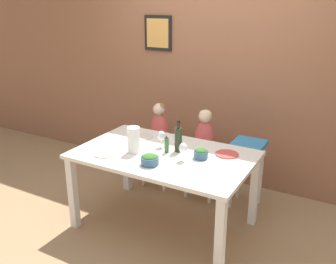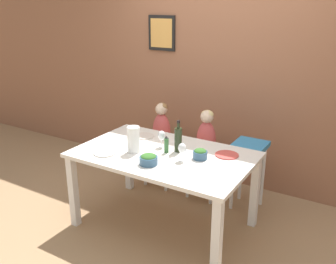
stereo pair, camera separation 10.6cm
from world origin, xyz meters
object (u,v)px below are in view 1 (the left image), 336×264
at_px(salad_bowl_small, 201,153).
at_px(dinner_plate_back_left, 142,136).
at_px(dinner_plate_back_right, 227,154).
at_px(salad_bowl_large, 150,159).
at_px(chair_far_center, 203,164).
at_px(wine_glass_far, 161,136).
at_px(person_child_left, 159,126).
at_px(chair_far_left, 159,154).
at_px(chair_right_highchair, 248,157).
at_px(paper_towel_roll, 134,140).
at_px(wine_glass_near, 183,148).
at_px(wine_bottle, 178,139).
at_px(dinner_plate_front_left, 105,154).
at_px(person_child_center, 205,135).

relative_size(salad_bowl_small, dinner_plate_back_left, 0.61).
bearing_deg(dinner_plate_back_right, salad_bowl_large, -133.86).
xyz_separation_m(chair_far_center, wine_glass_far, (-0.17, -0.62, 0.50)).
bearing_deg(person_child_left, salad_bowl_large, -63.64).
xyz_separation_m(person_child_left, dinner_plate_back_right, (1.00, -0.50, 0.05)).
bearing_deg(chair_far_left, chair_right_highchair, 0.00).
xyz_separation_m(chair_far_center, paper_towel_roll, (-0.32, -0.85, 0.50)).
distance_m(wine_glass_near, salad_bowl_large, 0.30).
height_order(person_child_left, dinner_plate_back_left, person_child_left).
bearing_deg(dinner_plate_back_left, paper_towel_roll, -68.03).
bearing_deg(wine_bottle, chair_far_center, 91.37).
distance_m(person_child_left, dinner_plate_front_left, 1.02).
xyz_separation_m(chair_far_left, wine_glass_near, (0.71, -0.80, 0.50)).
xyz_separation_m(chair_far_left, salad_bowl_large, (0.50, -1.01, 0.43)).
relative_size(person_child_center, wine_glass_near, 3.33).
bearing_deg(chair_far_center, dinner_plate_back_right, -48.61).
bearing_deg(salad_bowl_large, chair_right_highchair, 61.70).
height_order(chair_right_highchair, wine_glass_far, wine_glass_far).
bearing_deg(person_child_left, wine_glass_far, -57.96).
distance_m(paper_towel_roll, salad_bowl_small, 0.62).
bearing_deg(chair_far_left, person_child_center, 0.07).
xyz_separation_m(paper_towel_roll, salad_bowl_large, (0.27, -0.16, -0.07)).
bearing_deg(paper_towel_roll, wine_glass_near, 6.43).
relative_size(wine_bottle, wine_glass_near, 1.84).
bearing_deg(person_child_left, chair_far_left, -90.00).
relative_size(wine_glass_near, dinner_plate_back_right, 0.78).
distance_m(salad_bowl_small, dinner_plate_back_left, 0.77).
bearing_deg(chair_far_center, paper_towel_roll, -110.83).
xyz_separation_m(chair_right_highchair, paper_towel_roll, (-0.81, -0.85, 0.32)).
xyz_separation_m(salad_bowl_large, dinner_plate_front_left, (-0.47, -0.01, -0.04)).
height_order(chair_far_center, paper_towel_roll, paper_towel_roll).
bearing_deg(person_child_left, salad_bowl_small, -39.68).
distance_m(salad_bowl_large, salad_bowl_small, 0.46).
bearing_deg(dinner_plate_back_right, wine_bottle, -161.72).
distance_m(person_child_center, salad_bowl_large, 1.02).
xyz_separation_m(salad_bowl_large, dinner_plate_back_right, (0.49, 0.51, -0.04)).
xyz_separation_m(chair_far_left, dinner_plate_front_left, (0.03, -1.02, 0.39)).
bearing_deg(wine_glass_near, chair_far_left, 131.49).
bearing_deg(chair_far_left, person_child_left, 90.00).
relative_size(chair_far_left, dinner_plate_back_left, 2.12).
bearing_deg(person_child_left, chair_far_center, -0.07).
height_order(person_child_left, person_child_center, same).
height_order(chair_right_highchair, salad_bowl_small, salad_bowl_small).
height_order(paper_towel_roll, dinner_plate_back_right, paper_towel_roll).
xyz_separation_m(chair_right_highchair, dinner_plate_back_right, (-0.05, -0.50, 0.21)).
bearing_deg(wine_glass_far, person_child_center, 74.61).
distance_m(wine_glass_far, dinner_plate_front_left, 0.55).
bearing_deg(salad_bowl_small, dinner_plate_back_right, 46.91).
height_order(paper_towel_roll, wine_glass_near, paper_towel_roll).
distance_m(chair_far_center, chair_right_highchair, 0.52).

